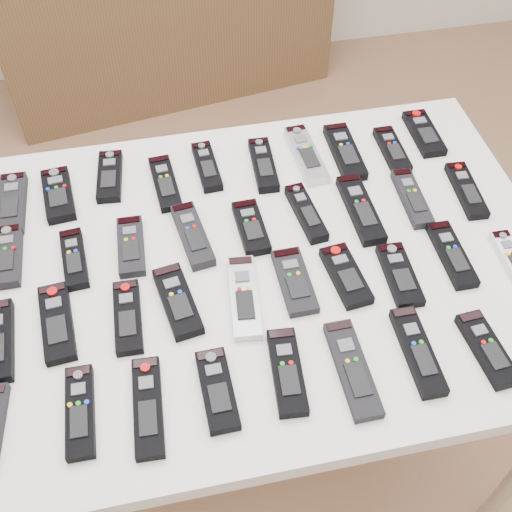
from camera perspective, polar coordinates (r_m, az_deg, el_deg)
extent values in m
plane|color=#986D4D|center=(1.97, -2.19, -16.16)|extent=(4.00, 4.00, 0.00)
cube|color=white|center=(1.34, 0.00, -1.09)|extent=(1.25, 0.88, 0.04)
cylinder|color=beige|center=(1.91, -19.26, -2.32)|extent=(0.04, 0.04, 0.74)
cylinder|color=beige|center=(2.01, 13.71, 2.82)|extent=(0.04, 0.04, 0.74)
cube|color=brown|center=(2.95, -7.99, 20.25)|extent=(1.45, 0.59, 0.70)
cube|color=black|center=(1.52, -20.87, 4.37)|extent=(0.06, 0.18, 0.02)
cube|color=black|center=(1.51, -17.17, 5.21)|extent=(0.08, 0.16, 0.02)
cube|color=black|center=(1.52, -12.88, 6.92)|extent=(0.07, 0.16, 0.02)
cube|color=black|center=(1.49, -8.08, 6.43)|extent=(0.06, 0.17, 0.02)
cube|color=black|center=(1.51, -4.39, 7.93)|extent=(0.05, 0.16, 0.02)
cube|color=black|center=(1.51, 0.66, 8.10)|extent=(0.06, 0.17, 0.02)
cube|color=#B7B7BC|center=(1.54, 4.45, 8.97)|extent=(0.06, 0.20, 0.02)
cube|color=black|center=(1.56, 7.90, 9.15)|extent=(0.06, 0.19, 0.02)
cube|color=black|center=(1.59, 12.00, 9.21)|extent=(0.05, 0.15, 0.02)
cube|color=black|center=(1.66, 14.70, 10.51)|extent=(0.06, 0.16, 0.02)
cube|color=black|center=(1.42, -21.26, -0.03)|extent=(0.06, 0.16, 0.02)
cube|color=black|center=(1.37, -15.86, -0.25)|extent=(0.06, 0.16, 0.02)
cube|color=black|center=(1.36, -11.05, 0.85)|extent=(0.06, 0.16, 0.02)
cube|color=black|center=(1.36, -5.65, 1.84)|extent=(0.07, 0.18, 0.02)
cube|color=black|center=(1.37, -0.44, 2.56)|extent=(0.06, 0.15, 0.02)
cube|color=black|center=(1.41, 4.47, 3.83)|extent=(0.06, 0.17, 0.02)
cube|color=black|center=(1.43, 9.28, 4.13)|extent=(0.06, 0.20, 0.02)
cube|color=black|center=(1.48, 13.69, 5.03)|extent=(0.05, 0.17, 0.02)
cube|color=black|center=(1.53, 18.20, 5.58)|extent=(0.06, 0.17, 0.02)
cube|color=black|center=(1.28, -17.27, -5.68)|extent=(0.07, 0.18, 0.02)
cube|color=black|center=(1.25, -11.33, -5.33)|extent=(0.06, 0.17, 0.02)
cube|color=black|center=(1.26, -6.99, -4.00)|extent=(0.08, 0.18, 0.02)
cube|color=#B7B7BC|center=(1.26, -1.07, -3.67)|extent=(0.07, 0.20, 0.02)
cube|color=black|center=(1.28, 3.44, -2.25)|extent=(0.06, 0.16, 0.02)
cube|color=black|center=(1.30, 7.99, -1.74)|extent=(0.07, 0.16, 0.02)
cube|color=black|center=(1.32, 12.65, -1.65)|extent=(0.06, 0.16, 0.02)
cube|color=black|center=(1.39, 17.01, 0.12)|extent=(0.05, 0.17, 0.02)
cube|color=black|center=(1.17, -15.37, -13.20)|extent=(0.05, 0.17, 0.02)
cube|color=black|center=(1.15, -9.58, -13.09)|extent=(0.06, 0.19, 0.02)
cube|color=black|center=(1.15, -3.45, -11.81)|extent=(0.06, 0.16, 0.02)
cube|color=black|center=(1.17, 2.78, -10.23)|extent=(0.07, 0.17, 0.02)
cube|color=black|center=(1.18, 8.57, -9.89)|extent=(0.05, 0.20, 0.02)
cube|color=black|center=(1.22, 14.18, -8.21)|extent=(0.05, 0.19, 0.02)
cube|color=black|center=(1.26, 19.86, -7.78)|extent=(0.06, 0.16, 0.02)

